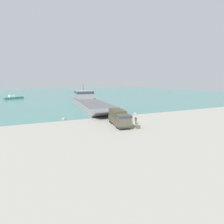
{
  "coord_description": "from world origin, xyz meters",
  "views": [
    {
      "loc": [
        -17.52,
        -33.65,
        8.7
      ],
      "look_at": [
        -2.09,
        1.98,
        1.72
      ],
      "focal_mm": 28.0,
      "sensor_mm": 36.0,
      "label": 1
    }
  ],
  "objects_px": {
    "soldier_on_ramp": "(136,120)",
    "mooring_bollard": "(125,115)",
    "moored_boat_a": "(13,98)",
    "military_truck": "(119,118)",
    "cargo_crate": "(138,127)",
    "landing_craft": "(88,101)"
  },
  "relations": [
    {
      "from": "military_truck",
      "to": "soldier_on_ramp",
      "type": "relative_size",
      "value": 4.72
    },
    {
      "from": "landing_craft",
      "to": "soldier_on_ramp",
      "type": "xyz_separation_m",
      "value": [
        1.61,
        -29.06,
        -0.79
      ]
    },
    {
      "from": "landing_craft",
      "to": "military_truck",
      "type": "xyz_separation_m",
      "value": [
        -1.65,
        -28.23,
        -0.19
      ]
    },
    {
      "from": "cargo_crate",
      "to": "mooring_bollard",
      "type": "bearing_deg",
      "value": 76.03
    },
    {
      "from": "military_truck",
      "to": "cargo_crate",
      "type": "xyz_separation_m",
      "value": [
        2.05,
        -3.52,
        -1.24
      ]
    },
    {
      "from": "soldier_on_ramp",
      "to": "mooring_bollard",
      "type": "height_order",
      "value": "soldier_on_ramp"
    },
    {
      "from": "military_truck",
      "to": "cargo_crate",
      "type": "relative_size",
      "value": 10.36
    },
    {
      "from": "soldier_on_ramp",
      "to": "mooring_bollard",
      "type": "xyz_separation_m",
      "value": [
        1.28,
        7.31,
        -0.46
      ]
    },
    {
      "from": "mooring_bollard",
      "to": "cargo_crate",
      "type": "bearing_deg",
      "value": -103.97
    },
    {
      "from": "military_truck",
      "to": "cargo_crate",
      "type": "height_order",
      "value": "military_truck"
    },
    {
      "from": "soldier_on_ramp",
      "to": "mooring_bollard",
      "type": "bearing_deg",
      "value": -104.83
    },
    {
      "from": "mooring_bollard",
      "to": "moored_boat_a",
      "type": "bearing_deg",
      "value": 116.54
    },
    {
      "from": "landing_craft",
      "to": "military_truck",
      "type": "distance_m",
      "value": 28.28
    },
    {
      "from": "landing_craft",
      "to": "moored_boat_a",
      "type": "xyz_separation_m",
      "value": [
        -26.64,
        37.38,
        -1.1
      ]
    },
    {
      "from": "landing_craft",
      "to": "military_truck",
      "type": "bearing_deg",
      "value": -90.37
    },
    {
      "from": "moored_boat_a",
      "to": "cargo_crate",
      "type": "distance_m",
      "value": 74.23
    },
    {
      "from": "mooring_bollard",
      "to": "military_truck",
      "type": "bearing_deg",
      "value": -125.0
    },
    {
      "from": "moored_boat_a",
      "to": "military_truck",
      "type": "bearing_deg",
      "value": -8.21
    },
    {
      "from": "soldier_on_ramp",
      "to": "moored_boat_a",
      "type": "xyz_separation_m",
      "value": [
        -28.25,
        66.43,
        -0.31
      ]
    },
    {
      "from": "military_truck",
      "to": "soldier_on_ramp",
      "type": "xyz_separation_m",
      "value": [
        3.26,
        -0.83,
        -0.6
      ]
    },
    {
      "from": "soldier_on_ramp",
      "to": "cargo_crate",
      "type": "bearing_deg",
      "value": 61.02
    },
    {
      "from": "military_truck",
      "to": "cargo_crate",
      "type": "distance_m",
      "value": 4.26
    }
  ]
}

